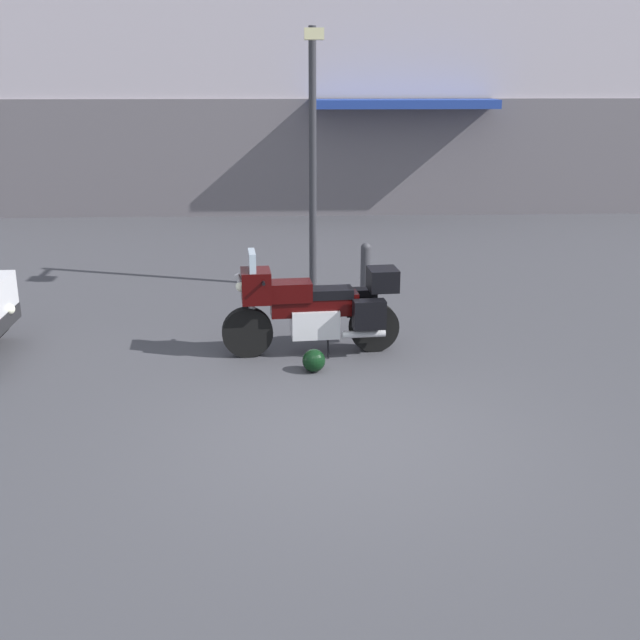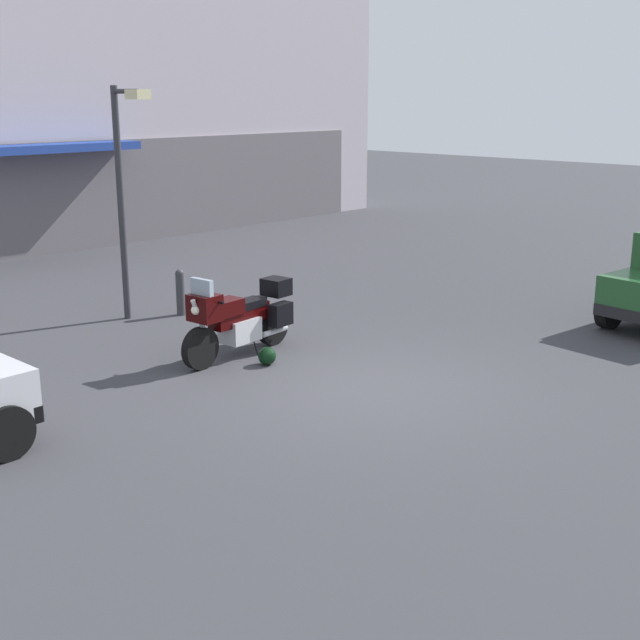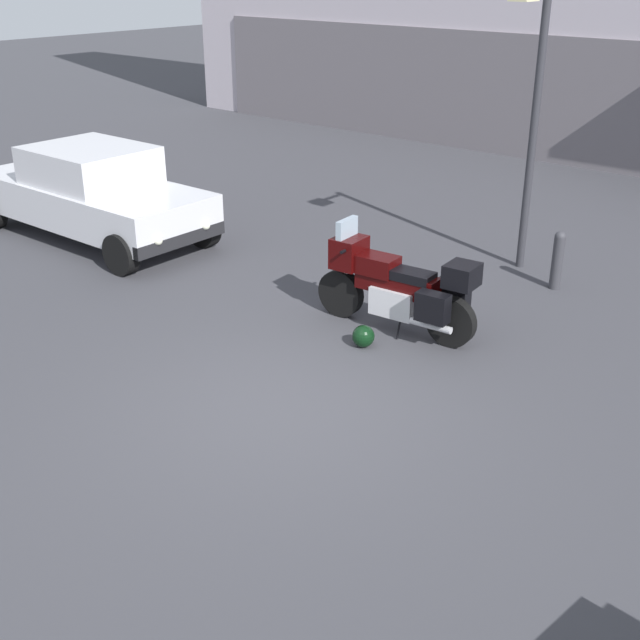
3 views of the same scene
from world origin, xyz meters
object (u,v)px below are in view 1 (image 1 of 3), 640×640
motorcycle (315,307)px  streetlamp_curbside (313,132)px  helmet (314,361)px  bollard_curbside (366,268)px

motorcycle → streetlamp_curbside: streetlamp_curbside is taller
helmet → bollard_curbside: size_ratio=0.32×
streetlamp_curbside → motorcycle: bearing=-91.5°
streetlamp_curbside → bollard_curbside: streetlamp_curbside is taller
motorcycle → bollard_curbside: motorcycle is taller
helmet → streetlamp_curbside: bearing=88.2°
bollard_curbside → helmet: bearing=-105.7°
motorcycle → helmet: bearing=81.6°
motorcycle → bollard_curbside: bearing=-113.7°
motorcycle → helmet: motorcycle is taller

